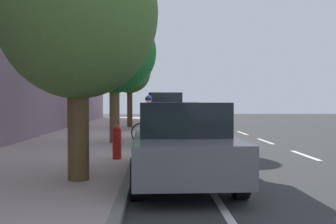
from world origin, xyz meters
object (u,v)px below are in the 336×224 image
at_px(bicycle_at_curb, 154,133).
at_px(fire_hydrant, 117,142).
at_px(parked_suv_white_mid, 165,111).
at_px(cyclist_with_backpack, 148,113).
at_px(parked_pickup_red_second, 162,111).
at_px(street_tree_mid_block, 114,53).
at_px(parked_sedan_grey_farthest, 181,143).
at_px(street_tree_far_end, 78,14).
at_px(parked_sedan_black_far, 175,124).
at_px(street_tree_near_cyclist, 130,72).
at_px(parked_sedan_tan_nearest, 163,111).

distance_m(bicycle_at_curb, fire_hydrant, 5.11).
xyz_separation_m(parked_suv_white_mid, cyclist_with_backpack, (0.80, 6.24, 0.07)).
bearing_deg(bicycle_at_curb, parked_pickup_red_second, -92.56).
bearing_deg(fire_hydrant, parked_pickup_red_second, -94.71).
distance_m(cyclist_with_backpack, street_tree_mid_block, 2.77).
relative_size(parked_pickup_red_second, parked_sedan_grey_farthest, 1.20).
height_order(parked_pickup_red_second, street_tree_far_end, street_tree_far_end).
xyz_separation_m(parked_pickup_red_second, parked_sedan_black_far, (-0.17, 13.47, -0.15)).
bearing_deg(street_tree_near_cyclist, parked_sedan_grey_farthest, 97.07).
height_order(parked_pickup_red_second, street_tree_near_cyclist, street_tree_near_cyclist).
bearing_deg(street_tree_far_end, parked_pickup_red_second, -95.34).
relative_size(parked_sedan_black_far, street_tree_far_end, 0.99).
xyz_separation_m(parked_suv_white_mid, parked_sedan_grey_farthest, (0.04, 14.04, -0.27)).
bearing_deg(parked_pickup_red_second, bicycle_at_curb, 87.44).
bearing_deg(parked_sedan_black_far, bicycle_at_curb, -42.01).
height_order(cyclist_with_backpack, street_tree_far_end, street_tree_far_end).
bearing_deg(street_tree_mid_block, fire_hydrant, 96.28).
height_order(bicycle_at_curb, street_tree_far_end, street_tree_far_end).
relative_size(parked_sedan_grey_farthest, street_tree_far_end, 0.98).
distance_m(cyclist_with_backpack, street_tree_far_end, 8.48).
bearing_deg(fire_hydrant, bicycle_at_curb, -100.09).
distance_m(parked_suv_white_mid, parked_sedan_black_far, 7.37).
bearing_deg(street_tree_far_end, parked_sedan_black_far, -106.50).
bearing_deg(parked_sedan_tan_nearest, parked_sedan_black_far, 89.99).
bearing_deg(street_tree_far_end, street_tree_near_cyclist, -90.00).
xyz_separation_m(bicycle_at_curb, fire_hydrant, (0.89, 5.03, 0.16)).
bearing_deg(bicycle_at_curb, parked_sedan_tan_nearest, -92.27).
relative_size(street_tree_far_end, fire_hydrant, 5.42).
bearing_deg(street_tree_far_end, cyclist_with_backpack, -97.81).
xyz_separation_m(parked_sedan_tan_nearest, parked_sedan_black_far, (0.00, 19.53, 0.00)).
bearing_deg(parked_pickup_red_second, cyclist_with_backpack, 86.31).
relative_size(parked_pickup_red_second, street_tree_far_end, 1.17).
bearing_deg(parked_sedan_black_far, street_tree_mid_block, 7.84).
height_order(parked_pickup_red_second, fire_hydrant, parked_pickup_red_second).
distance_m(bicycle_at_curb, cyclist_with_backpack, 0.86).
bearing_deg(parked_sedan_grey_farthest, street_tree_near_cyclist, -82.93).
bearing_deg(parked_sedan_black_far, fire_hydrant, 69.41).
distance_m(parked_suv_white_mid, parked_sedan_grey_farthest, 14.05).
distance_m(street_tree_near_cyclist, fire_hydrant, 13.09).
bearing_deg(bicycle_at_curb, fire_hydrant, 79.91).
bearing_deg(parked_sedan_black_far, street_tree_far_end, 73.50).
xyz_separation_m(parked_pickup_red_second, street_tree_near_cyclist, (1.92, 5.02, 2.29)).
relative_size(parked_suv_white_mid, street_tree_near_cyclist, 1.09).
distance_m(street_tree_near_cyclist, street_tree_far_end, 15.50).
xyz_separation_m(cyclist_with_backpack, street_tree_near_cyclist, (1.12, -7.34, 2.09)).
distance_m(parked_sedan_black_far, cyclist_with_backpack, 1.52).
distance_m(parked_sedan_black_far, street_tree_near_cyclist, 9.04).
relative_size(street_tree_near_cyclist, street_tree_far_end, 0.94).
distance_m(bicycle_at_curb, street_tree_near_cyclist, 8.38).
distance_m(parked_sedan_black_far, fire_hydrant, 4.66).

